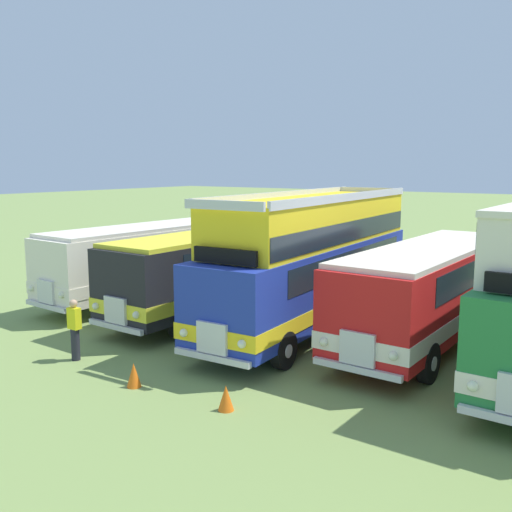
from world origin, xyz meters
name	(u,v)px	position (x,y,z in m)	size (l,w,h in m)	color
bus_first_in_row	(159,254)	(-15.03, 0.26, 1.75)	(3.08, 10.61, 2.99)	silver
bus_second_in_row	(231,263)	(-11.27, 0.19, 1.76)	(2.78, 11.22, 2.99)	black
bus_third_in_row	(314,258)	(-7.52, -0.21, 2.36)	(3.07, 11.43, 4.52)	#1E339E
bus_fourth_in_row	(431,287)	(-3.76, 0.28, 1.75)	(2.79, 9.91, 2.99)	red
cone_near_end	(134,375)	(-8.54, -7.40, 0.30)	(0.36, 0.36, 0.61)	orange
cone_far_end	(226,398)	(-5.85, -7.20, 0.29)	(0.36, 0.36, 0.58)	orange
marshal_person	(75,329)	(-11.35, -6.92, 0.89)	(0.36, 0.24, 1.73)	#23232D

